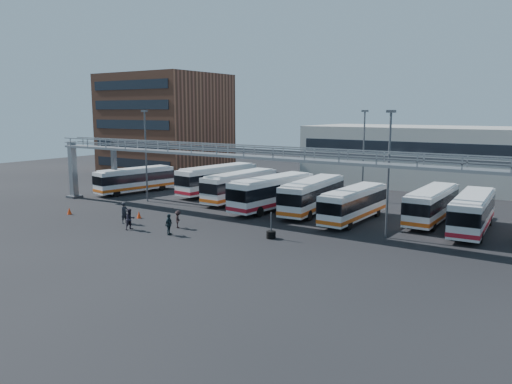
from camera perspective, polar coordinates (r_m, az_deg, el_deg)
The scene contains 22 objects.
ground at distance 41.40m, azimuth -4.68°, elevation -4.94°, with size 140.00×140.00×0.00m, color black.
gantry at distance 45.12m, azimuth -0.16°, elevation 3.38°, with size 51.40×5.15×7.10m.
apartment_building at distance 85.16m, azimuth -10.33°, elevation 7.71°, with size 18.00×15.00×16.00m, color brown.
warehouse at distance 70.92m, azimuth 22.97°, elevation 3.59°, with size 42.00×14.00×8.00m, color #9E9E99.
light_pole_left at distance 57.01m, azimuth -12.48°, elevation 4.63°, with size 0.70×0.35×10.21m.
light_pole_mid at distance 40.81m, azimuth 14.93°, elevation 2.75°, with size 0.70×0.35×10.21m.
light_pole_back at distance 57.58m, azimuth 12.19°, elevation 4.68°, with size 0.70×0.35×10.21m.
bus_0 at distance 63.84m, azimuth -13.67°, elevation 1.44°, with size 4.23×10.47×3.10m.
bus_2 at distance 61.01m, azimuth -4.41°, elevation 1.53°, with size 4.00×11.76×3.50m.
bus_3 at distance 56.04m, azimuth -1.81°, elevation 0.77°, with size 2.94×11.06×3.33m.
bus_4 at distance 51.35m, azimuth 1.88°, elevation 0.06°, with size 3.73×11.62×3.47m.
bus_5 at distance 50.06m, azimuth 6.48°, elevation -0.29°, with size 3.41×11.27×3.37m.
bus_6 at distance 46.78m, azimuth 11.11°, elevation -1.26°, with size 2.61×10.35×3.13m.
bus_7 at distance 48.25m, azimuth 19.45°, elevation -1.28°, with size 2.43×10.41×3.16m.
bus_8 at distance 45.63m, azimuth 23.51°, elevation -2.04°, with size 3.10×10.87×3.26m.
pedestrian_a at distance 46.89m, azimuth -14.81°, elevation -2.32°, with size 0.71×0.46×1.94m, color black.
pedestrian_b at distance 44.33m, azimuth -14.19°, elevation -3.03°, with size 0.89×0.69×1.83m, color #241F2B.
pedestrian_c at distance 44.14m, azimuth -8.90°, elevation -3.09°, with size 1.00×0.57×1.54m, color black.
pedestrian_d at distance 41.79m, azimuth -9.93°, elevation -3.68°, with size 1.03×0.43×1.76m, color #1C2C32.
cone_left at distance 52.68m, azimuth -20.56°, elevation -2.03°, with size 0.44×0.44×0.69m, color #F93C0D.
cone_right at distance 48.88m, azimuth -13.23°, elevation -2.54°, with size 0.43×0.43×0.68m, color #F93C0D.
tire_stack at distance 40.20m, azimuth 1.73°, elevation -4.81°, with size 0.76×0.76×2.16m.
Camera 1 is at (24.90, -31.47, 10.18)m, focal length 35.00 mm.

